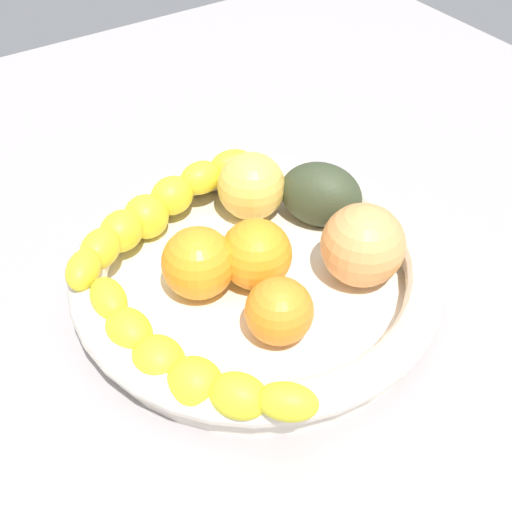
{
  "coord_description": "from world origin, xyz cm",
  "views": [
    {
      "loc": [
        37.3,
        -24.62,
        47.8
      ],
      "look_at": [
        0.0,
        0.0,
        7.54
      ],
      "focal_mm": 48.26,
      "sensor_mm": 36.0,
      "label": 1
    }
  ],
  "objects_px": {
    "avocado_dark": "(321,195)",
    "banana_draped_right": "(181,363)",
    "fruit_bowl": "(256,273)",
    "peach_blush": "(363,245)",
    "orange_mid_left": "(279,311)",
    "banana_draped_left": "(152,213)",
    "orange_front": "(256,252)",
    "apple_yellow": "(251,186)",
    "orange_mid_right": "(198,263)"
  },
  "relations": [
    {
      "from": "orange_front",
      "to": "apple_yellow",
      "type": "distance_m",
      "value": 0.1
    },
    {
      "from": "apple_yellow",
      "to": "peach_blush",
      "type": "bearing_deg",
      "value": 13.41
    },
    {
      "from": "apple_yellow",
      "to": "peach_blush",
      "type": "relative_size",
      "value": 0.9
    },
    {
      "from": "fruit_bowl",
      "to": "peach_blush",
      "type": "bearing_deg",
      "value": 60.27
    },
    {
      "from": "orange_mid_right",
      "to": "avocado_dark",
      "type": "relative_size",
      "value": 0.79
    },
    {
      "from": "fruit_bowl",
      "to": "avocado_dark",
      "type": "height_order",
      "value": "avocado_dark"
    },
    {
      "from": "banana_draped_right",
      "to": "orange_mid_right",
      "type": "bearing_deg",
      "value": 143.24
    },
    {
      "from": "apple_yellow",
      "to": "banana_draped_left",
      "type": "bearing_deg",
      "value": -101.44
    },
    {
      "from": "orange_mid_left",
      "to": "avocado_dark",
      "type": "height_order",
      "value": "avocado_dark"
    },
    {
      "from": "orange_front",
      "to": "orange_mid_left",
      "type": "relative_size",
      "value": 1.12
    },
    {
      "from": "banana_draped_left",
      "to": "orange_mid_right",
      "type": "relative_size",
      "value": 3.64
    },
    {
      "from": "apple_yellow",
      "to": "banana_draped_right",
      "type": "bearing_deg",
      "value": -46.76
    },
    {
      "from": "banana_draped_left",
      "to": "apple_yellow",
      "type": "xyz_separation_m",
      "value": [
        0.02,
        0.1,
        0.0
      ]
    },
    {
      "from": "banana_draped_right",
      "to": "orange_front",
      "type": "height_order",
      "value": "orange_front"
    },
    {
      "from": "banana_draped_left",
      "to": "banana_draped_right",
      "type": "height_order",
      "value": "banana_draped_left"
    },
    {
      "from": "orange_front",
      "to": "orange_mid_left",
      "type": "height_order",
      "value": "orange_front"
    },
    {
      "from": "apple_yellow",
      "to": "avocado_dark",
      "type": "bearing_deg",
      "value": 49.7
    },
    {
      "from": "orange_mid_right",
      "to": "apple_yellow",
      "type": "xyz_separation_m",
      "value": [
        -0.07,
        0.1,
        0.0
      ]
    },
    {
      "from": "fruit_bowl",
      "to": "banana_draped_right",
      "type": "distance_m",
      "value": 0.13
    },
    {
      "from": "orange_mid_left",
      "to": "banana_draped_left",
      "type": "bearing_deg",
      "value": -170.39
    },
    {
      "from": "orange_mid_right",
      "to": "apple_yellow",
      "type": "height_order",
      "value": "apple_yellow"
    },
    {
      "from": "orange_front",
      "to": "avocado_dark",
      "type": "xyz_separation_m",
      "value": [
        -0.04,
        0.1,
        -0.0
      ]
    },
    {
      "from": "fruit_bowl",
      "to": "apple_yellow",
      "type": "xyz_separation_m",
      "value": [
        -0.08,
        0.05,
        0.02
      ]
    },
    {
      "from": "fruit_bowl",
      "to": "banana_draped_right",
      "type": "xyz_separation_m",
      "value": [
        0.07,
        -0.11,
        0.02
      ]
    },
    {
      "from": "banana_draped_left",
      "to": "banana_draped_right",
      "type": "bearing_deg",
      "value": -20.18
    },
    {
      "from": "orange_mid_left",
      "to": "avocado_dark",
      "type": "bearing_deg",
      "value": 130.52
    },
    {
      "from": "orange_mid_right",
      "to": "avocado_dark",
      "type": "height_order",
      "value": "orange_mid_right"
    },
    {
      "from": "fruit_bowl",
      "to": "orange_front",
      "type": "height_order",
      "value": "orange_front"
    },
    {
      "from": "avocado_dark",
      "to": "banana_draped_right",
      "type": "bearing_deg",
      "value": -63.17
    },
    {
      "from": "banana_draped_right",
      "to": "fruit_bowl",
      "type": "bearing_deg",
      "value": 121.32
    },
    {
      "from": "banana_draped_left",
      "to": "orange_front",
      "type": "relative_size",
      "value": 3.68
    },
    {
      "from": "banana_draped_right",
      "to": "apple_yellow",
      "type": "distance_m",
      "value": 0.22
    },
    {
      "from": "peach_blush",
      "to": "banana_draped_left",
      "type": "bearing_deg",
      "value": -139.24
    },
    {
      "from": "orange_front",
      "to": "banana_draped_left",
      "type": "bearing_deg",
      "value": -153.98
    },
    {
      "from": "orange_mid_right",
      "to": "banana_draped_left",
      "type": "bearing_deg",
      "value": -179.5
    },
    {
      "from": "orange_front",
      "to": "avocado_dark",
      "type": "height_order",
      "value": "orange_front"
    },
    {
      "from": "peach_blush",
      "to": "orange_mid_left",
      "type": "bearing_deg",
      "value": -80.01
    },
    {
      "from": "avocado_dark",
      "to": "peach_blush",
      "type": "bearing_deg",
      "value": -13.54
    },
    {
      "from": "orange_front",
      "to": "orange_mid_left",
      "type": "distance_m",
      "value": 0.07
    },
    {
      "from": "banana_draped_right",
      "to": "apple_yellow",
      "type": "bearing_deg",
      "value": 133.24
    },
    {
      "from": "orange_front",
      "to": "orange_mid_right",
      "type": "height_order",
      "value": "same"
    },
    {
      "from": "orange_mid_left",
      "to": "apple_yellow",
      "type": "xyz_separation_m",
      "value": [
        -0.15,
        0.07,
        0.01
      ]
    },
    {
      "from": "avocado_dark",
      "to": "orange_front",
      "type": "bearing_deg",
      "value": -69.36
    },
    {
      "from": "banana_draped_left",
      "to": "avocado_dark",
      "type": "relative_size",
      "value": 2.88
    },
    {
      "from": "banana_draped_left",
      "to": "orange_mid_right",
      "type": "bearing_deg",
      "value": 0.5
    },
    {
      "from": "fruit_bowl",
      "to": "avocado_dark",
      "type": "distance_m",
      "value": 0.11
    },
    {
      "from": "apple_yellow",
      "to": "peach_blush",
      "type": "xyz_separation_m",
      "value": [
        0.13,
        0.03,
        0.0
      ]
    },
    {
      "from": "fruit_bowl",
      "to": "apple_yellow",
      "type": "distance_m",
      "value": 0.1
    },
    {
      "from": "fruit_bowl",
      "to": "banana_draped_left",
      "type": "distance_m",
      "value": 0.12
    },
    {
      "from": "apple_yellow",
      "to": "avocado_dark",
      "type": "xyz_separation_m",
      "value": [
        0.04,
        0.05,
        -0.0
      ]
    }
  ]
}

